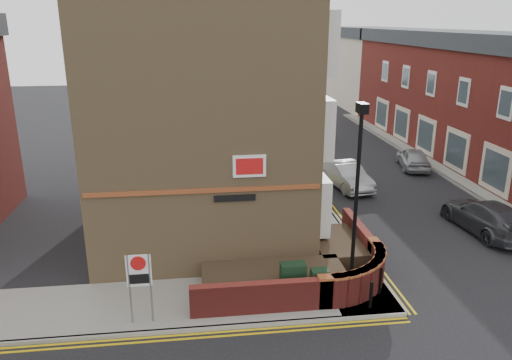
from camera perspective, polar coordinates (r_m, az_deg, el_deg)
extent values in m
plane|color=black|center=(15.73, 6.24, -15.89)|extent=(120.00, 120.00, 0.00)
cube|color=gray|center=(16.61, -7.18, -13.67)|extent=(13.00, 3.00, 0.12)
cube|color=gray|center=(30.42, 3.05, 1.31)|extent=(2.00, 32.00, 0.12)
cube|color=gray|center=(31.60, 24.11, 0.38)|extent=(4.00, 40.00, 0.12)
cube|color=gray|center=(15.35, -7.14, -16.59)|extent=(13.00, 0.15, 0.12)
cube|color=gray|center=(30.60, 4.89, 1.38)|extent=(0.15, 32.00, 0.12)
cube|color=gray|center=(30.62, 20.90, 0.24)|extent=(0.15, 40.00, 0.12)
cube|color=gold|center=(15.18, -7.13, -17.29)|extent=(13.00, 0.28, 0.01)
cube|color=gold|center=(30.67, 5.35, 1.30)|extent=(0.28, 32.00, 0.01)
cube|color=#8F724C|center=(20.91, -6.50, 9.25)|extent=(8.00, 10.00, 11.00)
cube|color=brown|center=(16.56, -5.92, -1.24)|extent=(7.80, 0.06, 0.15)
cube|color=white|center=(16.40, -0.76, 1.60)|extent=(1.10, 0.05, 0.75)
cube|color=black|center=(16.69, -2.45, -2.09)|extent=(1.40, 0.04, 0.22)
cylinder|color=black|center=(15.73, 11.31, -3.31)|extent=(0.12, 0.12, 6.00)
cylinder|color=black|center=(16.83, 10.76, -11.60)|extent=(0.20, 0.20, 0.80)
cube|color=black|center=(14.91, 12.04, 8.05)|extent=(0.25, 0.50, 0.30)
cube|color=black|center=(16.37, 4.22, -11.40)|extent=(0.80, 0.45, 1.20)
cube|color=black|center=(16.31, 7.25, -11.84)|extent=(0.55, 0.40, 1.10)
cylinder|color=black|center=(16.28, 13.01, -12.65)|extent=(0.11, 0.11, 0.90)
cylinder|color=black|center=(17.13, 14.02, -11.10)|extent=(0.11, 0.11, 0.90)
cylinder|color=slate|center=(15.30, -14.23, -12.06)|extent=(0.06, 0.06, 2.20)
cylinder|color=slate|center=(15.23, -11.94, -12.03)|extent=(0.06, 0.06, 2.20)
cube|color=white|center=(14.97, -13.25, -10.05)|extent=(0.72, 0.04, 1.00)
cylinder|color=red|center=(14.83, -13.33, -9.25)|extent=(0.44, 0.02, 0.44)
cube|color=maroon|center=(34.98, 23.64, 7.82)|extent=(5.00, 30.00, 7.00)
cube|color=#2A2E32|center=(34.61, 24.48, 14.33)|extent=(5.40, 30.40, 1.00)
cube|color=beige|center=(53.96, 12.31, 11.92)|extent=(5.00, 12.00, 7.00)
cube|color=#2A2E32|center=(53.72, 12.60, 16.16)|extent=(5.40, 12.40, 1.00)
cylinder|color=#382B1E|center=(27.92, 3.85, 4.75)|extent=(0.24, 0.24, 4.55)
sphere|color=#1A4C19|center=(27.45, 3.97, 10.04)|extent=(3.64, 3.64, 3.64)
sphere|color=#1A4C19|center=(27.36, 4.88, 8.20)|extent=(2.60, 2.60, 2.60)
sphere|color=#1A4C19|center=(27.85, 3.17, 9.22)|extent=(2.86, 2.86, 2.86)
cylinder|color=#382B1E|center=(35.60, 1.41, 8.04)|extent=(0.24, 0.24, 5.04)
sphere|color=#1A4C19|center=(35.22, 1.44, 12.66)|extent=(4.03, 4.03, 4.03)
sphere|color=#1A4C19|center=(35.09, 2.16, 11.10)|extent=(2.88, 2.88, 2.88)
sphere|color=#1A4C19|center=(35.62, 0.85, 11.91)|extent=(3.17, 3.17, 3.17)
cylinder|color=#382B1E|center=(43.45, -0.19, 9.64)|extent=(0.24, 0.24, 4.76)
sphere|color=#1A4C19|center=(43.15, -0.19, 13.22)|extent=(3.81, 3.81, 3.81)
sphere|color=#1A4C19|center=(42.98, 0.40, 12.02)|extent=(2.72, 2.72, 2.72)
sphere|color=#1A4C19|center=(43.55, -0.66, 12.64)|extent=(2.99, 2.99, 2.99)
cylinder|color=black|center=(38.74, 1.32, 7.46)|extent=(0.10, 0.10, 3.20)
imported|color=black|center=(38.42, 1.34, 10.54)|extent=(0.20, 0.16, 1.00)
imported|color=#919498|center=(27.39, 10.31, 0.52)|extent=(2.07, 4.31, 1.36)
imported|color=#9C2E11|center=(37.45, 5.73, 5.27)|extent=(3.01, 4.70, 1.21)
imported|color=#34363A|center=(23.53, 24.81, -3.80)|extent=(2.31, 4.89, 1.38)
imported|color=#96999D|center=(31.98, 17.51, 2.40)|extent=(2.24, 3.99, 1.28)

